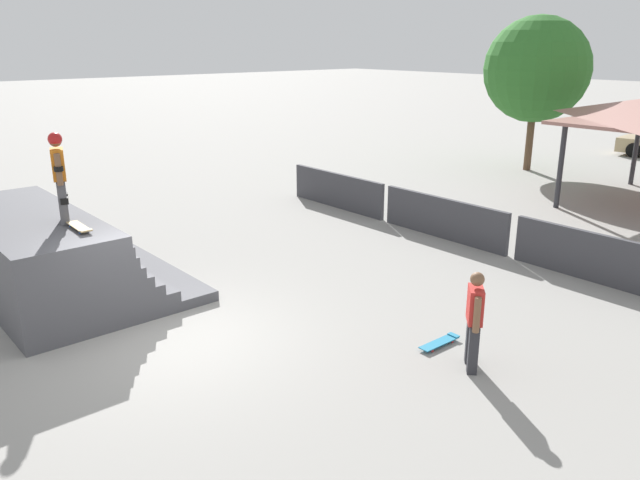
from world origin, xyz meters
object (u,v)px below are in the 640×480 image
skateboard_on_deck (80,227)px  bystander_walking (474,316)px  skater_on_deck (59,171)px  skateboard_on_ground (441,342)px  tree_beside_pavilion (537,70)px

skateboard_on_deck → bystander_walking: bearing=35.2°
skater_on_deck → skateboard_on_deck: size_ratio=1.94×
skater_on_deck → skateboard_on_deck: 1.13m
skateboard_on_ground → skateboard_on_deck: bearing=129.9°
bystander_walking → skateboard_on_ground: size_ratio=1.90×
skater_on_deck → skateboard_on_ground: skater_on_deck is taller
tree_beside_pavilion → skateboard_on_ground: bearing=-62.7°
bystander_walking → tree_beside_pavilion: bearing=-13.0°
skateboard_on_ground → tree_beside_pavilion: tree_beside_pavilion is taller
bystander_walking → skateboard_on_ground: bearing=31.0°
tree_beside_pavilion → bystander_walking: bearing=-60.7°
skateboard_on_deck → tree_beside_pavilion: size_ratio=0.15×
skateboard_on_deck → skateboard_on_ground: size_ratio=1.03×
skateboard_on_deck → tree_beside_pavilion: (-2.48, 18.45, 2.12)m
bystander_walking → skateboard_on_deck: bearing=81.1°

